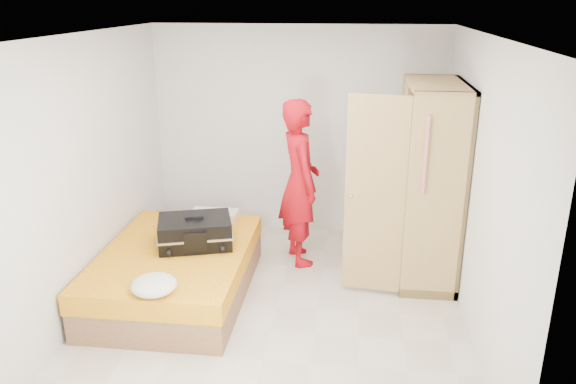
# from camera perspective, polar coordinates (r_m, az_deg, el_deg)

# --- Properties ---
(room) EXTENTS (4.00, 4.02, 2.60)m
(room) POSITION_cam_1_polar(r_m,az_deg,el_deg) (5.14, -1.18, 1.08)
(room) COLOR beige
(room) RESTS_ON ground
(bed) EXTENTS (1.42, 2.02, 0.50)m
(bed) POSITION_cam_1_polar(r_m,az_deg,el_deg) (5.88, -11.24, -7.96)
(bed) COLOR #9D6E47
(bed) RESTS_ON ground
(wardrobe) EXTENTS (1.17, 1.20, 2.10)m
(wardrobe) POSITION_cam_1_polar(r_m,az_deg,el_deg) (6.05, 13.73, 0.36)
(wardrobe) COLOR tan
(wardrobe) RESTS_ON ground
(person) EXTENTS (0.67, 0.80, 1.88)m
(person) POSITION_cam_1_polar(r_m,az_deg,el_deg) (6.25, 1.18, 0.96)
(person) COLOR red
(person) RESTS_ON ground
(suitcase) EXTENTS (0.86, 0.72, 0.32)m
(suitcase) POSITION_cam_1_polar(r_m,az_deg,el_deg) (5.78, -9.42, -4.03)
(suitcase) COLOR black
(suitcase) RESTS_ON bed
(round_cushion) EXTENTS (0.39, 0.39, 0.15)m
(round_cushion) POSITION_cam_1_polar(r_m,az_deg,el_deg) (4.98, -13.46, -9.18)
(round_cushion) COLOR silver
(round_cushion) RESTS_ON bed
(pillow) EXTENTS (0.52, 0.27, 0.09)m
(pillow) POSITION_cam_1_polar(r_m,az_deg,el_deg) (6.45, -7.47, -2.34)
(pillow) COLOR silver
(pillow) RESTS_ON bed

